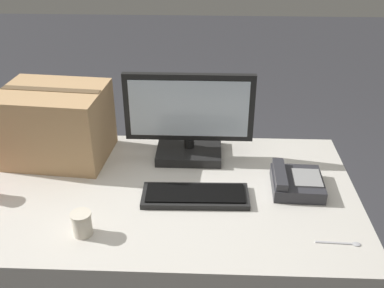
{
  "coord_description": "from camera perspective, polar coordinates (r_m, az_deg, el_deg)",
  "views": [
    {
      "loc": [
        0.3,
        -1.48,
        1.78
      ],
      "look_at": [
        0.24,
        0.11,
        0.88
      ],
      "focal_mm": 42.0,
      "sensor_mm": 36.0,
      "label": 1
    }
  ],
  "objects": [
    {
      "name": "desk_phone",
      "position": [
        1.85,
        13.0,
        -4.75
      ],
      "size": [
        0.21,
        0.22,
        0.08
      ],
      "rotation": [
        0.0,
        0.0,
        -0.04
      ],
      "color": "#2D2D33",
      "rests_on": "office_desk"
    },
    {
      "name": "spoon",
      "position": [
        1.65,
        18.82,
        -11.87
      ],
      "size": [
        0.15,
        0.02,
        0.0
      ],
      "rotation": [
        0.0,
        0.0,
        6.24
      ],
      "color": "#B2B2B7",
      "rests_on": "office_desk"
    },
    {
      "name": "cardboard_box",
      "position": [
        2.05,
        -16.87,
        2.46
      ],
      "size": [
        0.46,
        0.37,
        0.32
      ],
      "rotation": [
        0.0,
        0.0,
        -0.09
      ],
      "color": "tan",
      "rests_on": "office_desk"
    },
    {
      "name": "office_desk",
      "position": [
        2.07,
        -6.92,
        -14.02
      ],
      "size": [
        1.8,
        0.9,
        0.73
      ],
      "color": "beige",
      "rests_on": "ground_plane"
    },
    {
      "name": "monitor",
      "position": [
        1.97,
        -0.38,
        2.74
      ],
      "size": [
        0.56,
        0.23,
        0.39
      ],
      "color": "black",
      "rests_on": "office_desk"
    },
    {
      "name": "paper_cup_right",
      "position": [
        1.62,
        -13.81,
        -9.79
      ],
      "size": [
        0.07,
        0.07,
        0.09
      ],
      "color": "beige",
      "rests_on": "office_desk"
    },
    {
      "name": "keyboard",
      "position": [
        1.76,
        0.42,
        -6.55
      ],
      "size": [
        0.42,
        0.16,
        0.03
      ],
      "rotation": [
        0.0,
        0.0,
        0.02
      ],
      "color": "black",
      "rests_on": "office_desk"
    }
  ]
}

